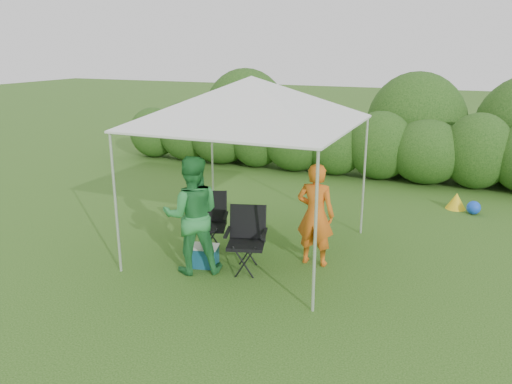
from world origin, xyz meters
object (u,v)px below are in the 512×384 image
at_px(chair_right, 247,235).
at_px(man, 315,215).
at_px(woman, 192,215).
at_px(cooler, 205,256).
at_px(chair_left, 209,218).
at_px(canopy, 251,101).

height_order(chair_right, man, man).
relative_size(chair_right, man, 0.60).
bearing_deg(woman, cooler, -141.34).
xyz_separation_m(woman, cooler, (0.08, 0.20, -0.71)).
relative_size(chair_right, cooler, 2.12).
bearing_deg(chair_left, cooler, -89.68).
distance_m(canopy, cooler, 2.48).
bearing_deg(canopy, cooler, -116.13).
height_order(chair_right, cooler, chair_right).
relative_size(chair_right, woman, 0.55).
bearing_deg(woman, man, -177.92).
height_order(woman, cooler, woman).
distance_m(canopy, woman, 1.96).
bearing_deg(man, cooler, 26.59).
distance_m(chair_right, woman, 0.87).
relative_size(chair_left, man, 0.60).
height_order(canopy, cooler, canopy).
height_order(chair_right, woman, woman).
relative_size(man, cooler, 3.51).
xyz_separation_m(chair_left, woman, (0.17, -0.83, 0.34)).
xyz_separation_m(man, woman, (-1.59, -0.96, 0.08)).
bearing_deg(chair_right, chair_left, 135.82).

